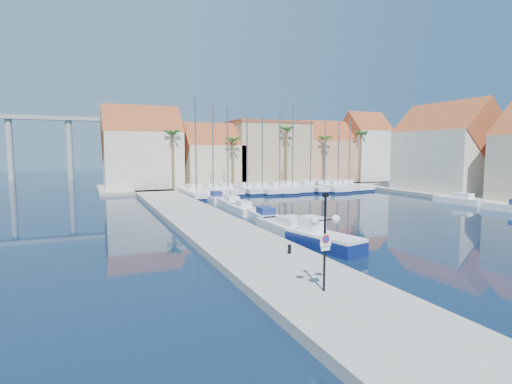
# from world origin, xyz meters

# --- Properties ---
(ground) EXTENTS (260.00, 260.00, 0.00)m
(ground) POSITION_xyz_m (0.00, 0.00, 0.00)
(ground) COLOR black
(ground) RESTS_ON ground
(quay_west) EXTENTS (6.00, 77.00, 0.50)m
(quay_west) POSITION_xyz_m (-9.00, 13.50, 0.25)
(quay_west) COLOR gray
(quay_west) RESTS_ON ground
(shore_north) EXTENTS (54.00, 16.00, 0.50)m
(shore_north) POSITION_xyz_m (10.00, 48.00, 0.25)
(shore_north) COLOR gray
(shore_north) RESTS_ON ground
(shore_east) EXTENTS (12.00, 60.00, 0.50)m
(shore_east) POSITION_xyz_m (32.00, 15.00, 0.25)
(shore_east) COLOR gray
(shore_east) RESTS_ON ground
(lamp_post) EXTENTS (1.46, 0.40, 4.30)m
(lamp_post) POSITION_xyz_m (-9.18, -6.55, 3.32)
(lamp_post) COLOR black
(lamp_post) RESTS_ON quay_west
(bollard) EXTENTS (0.21, 0.21, 0.53)m
(bollard) POSITION_xyz_m (-7.60, -0.35, 0.77)
(bollard) COLOR black
(bollard) RESTS_ON quay_west
(fishing_boat) EXTENTS (3.19, 6.15, 2.05)m
(fishing_boat) POSITION_xyz_m (-4.04, 1.70, 0.68)
(fishing_boat) COLOR navy
(fishing_boat) RESTS_ON ground
(motorboat_west_0) EXTENTS (2.41, 7.27, 1.40)m
(motorboat_west_0) POSITION_xyz_m (-3.84, 6.99, 0.51)
(motorboat_west_0) COLOR white
(motorboat_west_0) RESTS_ON ground
(motorboat_west_1) EXTENTS (2.31, 5.78, 1.40)m
(motorboat_west_1) POSITION_xyz_m (-3.41, 12.72, 0.51)
(motorboat_west_1) COLOR white
(motorboat_west_1) RESTS_ON ground
(motorboat_west_2) EXTENTS (1.70, 5.14, 1.40)m
(motorboat_west_2) POSITION_xyz_m (-3.61, 17.91, 0.51)
(motorboat_west_2) COLOR white
(motorboat_west_2) RESTS_ON ground
(motorboat_west_3) EXTENTS (2.04, 5.74, 1.40)m
(motorboat_west_3) POSITION_xyz_m (-3.17, 22.70, 0.51)
(motorboat_west_3) COLOR white
(motorboat_west_3) RESTS_ON ground
(motorboat_west_4) EXTENTS (1.86, 5.22, 1.40)m
(motorboat_west_4) POSITION_xyz_m (-3.29, 28.47, 0.51)
(motorboat_west_4) COLOR white
(motorboat_west_4) RESTS_ON ground
(motorboat_west_5) EXTENTS (1.95, 5.65, 1.40)m
(motorboat_west_5) POSITION_xyz_m (-3.02, 33.77, 0.51)
(motorboat_west_5) COLOR white
(motorboat_west_5) RESTS_ON ground
(motorboat_east_1) EXTENTS (2.65, 6.08, 1.40)m
(motorboat_east_1) POSITION_xyz_m (24.01, 14.54, 0.51)
(motorboat_east_1) COLOR white
(motorboat_east_1) RESTS_ON ground
(sailboat_0) EXTENTS (3.22, 12.03, 14.14)m
(sailboat_0) POSITION_xyz_m (-4.11, 35.59, 0.58)
(sailboat_0) COLOR white
(sailboat_0) RESTS_ON ground
(sailboat_1) EXTENTS (2.48, 8.80, 13.09)m
(sailboat_1) POSITION_xyz_m (-1.22, 36.64, 0.62)
(sailboat_1) COLOR white
(sailboat_1) RESTS_ON ground
(sailboat_2) EXTENTS (2.72, 8.92, 13.06)m
(sailboat_2) POSITION_xyz_m (1.12, 36.79, 0.62)
(sailboat_2) COLOR white
(sailboat_2) RESTS_ON ground
(sailboat_3) EXTENTS (2.28, 8.39, 11.67)m
(sailboat_3) POSITION_xyz_m (4.17, 36.45, 0.60)
(sailboat_3) COLOR white
(sailboat_3) RESTS_ON ground
(sailboat_4) EXTENTS (3.14, 10.39, 11.74)m
(sailboat_4) POSITION_xyz_m (6.51, 36.17, 0.57)
(sailboat_4) COLOR white
(sailboat_4) RESTS_ON ground
(sailboat_5) EXTENTS (3.22, 10.15, 12.59)m
(sailboat_5) POSITION_xyz_m (9.38, 35.77, 0.59)
(sailboat_5) COLOR white
(sailboat_5) RESTS_ON ground
(sailboat_6) EXTENTS (2.80, 10.29, 13.68)m
(sailboat_6) POSITION_xyz_m (12.01, 36.49, 0.60)
(sailboat_6) COLOR white
(sailboat_6) RESTS_ON ground
(sailboat_7) EXTENTS (3.03, 10.48, 11.74)m
(sailboat_7) POSITION_xyz_m (15.17, 36.24, 0.57)
(sailboat_7) COLOR white
(sailboat_7) RESTS_ON ground
(sailboat_8) EXTENTS (3.17, 11.93, 11.52)m
(sailboat_8) POSITION_xyz_m (17.48, 35.70, 0.55)
(sailboat_8) COLOR white
(sailboat_8) RESTS_ON ground
(sailboat_9) EXTENTS (3.52, 10.87, 12.47)m
(sailboat_9) POSITION_xyz_m (20.17, 35.76, 0.57)
(sailboat_9) COLOR white
(sailboat_9) RESTS_ON ground
(sailboat_10) EXTENTS (3.36, 11.09, 11.87)m
(sailboat_10) POSITION_xyz_m (22.73, 36.22, 0.56)
(sailboat_10) COLOR white
(sailboat_10) RESTS_ON ground
(building_0) EXTENTS (12.30, 9.00, 13.50)m
(building_0) POSITION_xyz_m (-10.00, 47.00, 6.52)
(building_0) COLOR beige
(building_0) RESTS_ON shore_north
(building_1) EXTENTS (10.30, 8.00, 11.00)m
(building_1) POSITION_xyz_m (2.00, 47.00, 5.30)
(building_1) COLOR #CBB48F
(building_1) RESTS_ON shore_north
(building_2) EXTENTS (14.20, 10.20, 11.50)m
(building_2) POSITION_xyz_m (13.00, 48.00, 6.26)
(building_2) COLOR #9D8360
(building_2) RESTS_ON shore_north
(building_3) EXTENTS (10.30, 8.00, 12.00)m
(building_3) POSITION_xyz_m (25.00, 47.00, 5.86)
(building_3) COLOR tan
(building_3) RESTS_ON shore_north
(building_4) EXTENTS (8.30, 8.00, 14.00)m
(building_4) POSITION_xyz_m (34.00, 46.00, 6.97)
(building_4) COLOR silver
(building_4) RESTS_ON shore_north
(building_6) EXTENTS (9.00, 14.30, 13.50)m
(building_6) POSITION_xyz_m (32.00, 24.00, 6.52)
(building_6) COLOR beige
(building_6) RESTS_ON shore_east
(palm_0) EXTENTS (2.60, 2.60, 10.15)m
(palm_0) POSITION_xyz_m (-6.00, 42.00, 9.08)
(palm_0) COLOR brown
(palm_0) RESTS_ON shore_north
(palm_1) EXTENTS (2.60, 2.60, 9.15)m
(palm_1) POSITION_xyz_m (4.00, 42.00, 8.14)
(palm_1) COLOR brown
(palm_1) RESTS_ON shore_north
(palm_2) EXTENTS (2.60, 2.60, 11.15)m
(palm_2) POSITION_xyz_m (14.00, 42.00, 10.02)
(palm_2) COLOR brown
(palm_2) RESTS_ON shore_north
(palm_3) EXTENTS (2.60, 2.60, 9.65)m
(palm_3) POSITION_xyz_m (22.00, 42.00, 8.61)
(palm_3) COLOR brown
(palm_3) RESTS_ON shore_north
(palm_4) EXTENTS (2.60, 2.60, 10.65)m
(palm_4) POSITION_xyz_m (30.00, 42.00, 9.55)
(palm_4) COLOR brown
(palm_4) RESTS_ON shore_north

